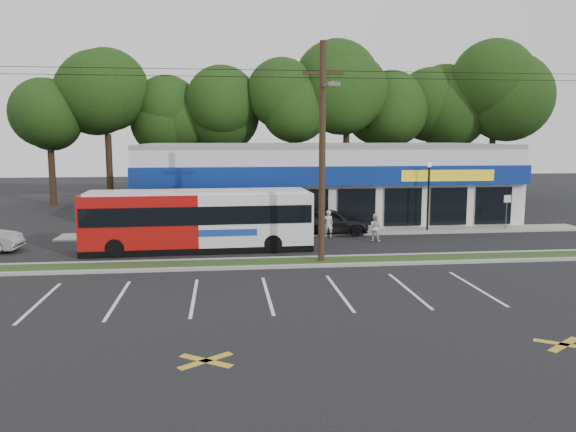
{
  "coord_description": "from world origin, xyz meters",
  "views": [
    {
      "loc": [
        -1.48,
        -24.12,
        5.81
      ],
      "look_at": [
        1.91,
        5.0,
        1.65
      ],
      "focal_mm": 35.0,
      "sensor_mm": 36.0,
      "label": 1
    }
  ],
  "objects_px": {
    "metrobus": "(199,219)",
    "car_dark": "(329,221)",
    "pedestrian_b": "(375,228)",
    "utility_pole": "(319,145)",
    "pedestrian_a": "(328,224)",
    "lamp_post": "(429,188)",
    "sign_post": "(507,206)"
  },
  "relations": [
    {
      "from": "utility_pole",
      "to": "pedestrian_b",
      "type": "height_order",
      "value": "utility_pole"
    },
    {
      "from": "utility_pole",
      "to": "pedestrian_a",
      "type": "distance_m",
      "value": 8.19
    },
    {
      "from": "lamp_post",
      "to": "metrobus",
      "type": "relative_size",
      "value": 0.37
    },
    {
      "from": "pedestrian_a",
      "to": "utility_pole",
      "type": "bearing_deg",
      "value": 75.17
    },
    {
      "from": "metrobus",
      "to": "car_dark",
      "type": "relative_size",
      "value": 2.48
    },
    {
      "from": "utility_pole",
      "to": "metrobus",
      "type": "xyz_separation_m",
      "value": [
        -5.57,
        3.57,
        -3.77
      ]
    },
    {
      "from": "car_dark",
      "to": "pedestrian_b",
      "type": "distance_m",
      "value": 3.26
    },
    {
      "from": "metrobus",
      "to": "pedestrian_b",
      "type": "distance_m",
      "value": 9.78
    },
    {
      "from": "pedestrian_a",
      "to": "metrobus",
      "type": "bearing_deg",
      "value": 21.98
    },
    {
      "from": "lamp_post",
      "to": "sign_post",
      "type": "bearing_deg",
      "value": -2.58
    },
    {
      "from": "sign_post",
      "to": "car_dark",
      "type": "xyz_separation_m",
      "value": [
        -11.2,
        -0.07,
        -0.76
      ]
    },
    {
      "from": "sign_post",
      "to": "pedestrian_b",
      "type": "distance_m",
      "value": 9.5
    },
    {
      "from": "sign_post",
      "to": "pedestrian_a",
      "type": "height_order",
      "value": "sign_post"
    },
    {
      "from": "metrobus",
      "to": "pedestrian_a",
      "type": "bearing_deg",
      "value": 20.48
    },
    {
      "from": "lamp_post",
      "to": "sign_post",
      "type": "distance_m",
      "value": 5.13
    },
    {
      "from": "lamp_post",
      "to": "car_dark",
      "type": "relative_size",
      "value": 0.91
    },
    {
      "from": "pedestrian_a",
      "to": "pedestrian_b",
      "type": "height_order",
      "value": "pedestrian_a"
    },
    {
      "from": "lamp_post",
      "to": "pedestrian_b",
      "type": "relative_size",
      "value": 2.74
    },
    {
      "from": "car_dark",
      "to": "pedestrian_b",
      "type": "bearing_deg",
      "value": -136.35
    },
    {
      "from": "lamp_post",
      "to": "car_dark",
      "type": "distance_m",
      "value": 6.48
    },
    {
      "from": "lamp_post",
      "to": "metrobus",
      "type": "bearing_deg",
      "value": -162.62
    },
    {
      "from": "pedestrian_a",
      "to": "pedestrian_b",
      "type": "distance_m",
      "value": 2.78
    },
    {
      "from": "metrobus",
      "to": "pedestrian_a",
      "type": "height_order",
      "value": "metrobus"
    },
    {
      "from": "pedestrian_a",
      "to": "pedestrian_b",
      "type": "bearing_deg",
      "value": 147.74
    },
    {
      "from": "utility_pole",
      "to": "pedestrian_b",
      "type": "xyz_separation_m",
      "value": [
        4.06,
        5.07,
        -4.64
      ]
    },
    {
      "from": "car_dark",
      "to": "pedestrian_b",
      "type": "relative_size",
      "value": 3.02
    },
    {
      "from": "sign_post",
      "to": "pedestrian_a",
      "type": "bearing_deg",
      "value": -174.52
    },
    {
      "from": "sign_post",
      "to": "metrobus",
      "type": "distance_m",
      "value": 19.17
    },
    {
      "from": "lamp_post",
      "to": "car_dark",
      "type": "bearing_deg",
      "value": -177.23
    },
    {
      "from": "utility_pole",
      "to": "lamp_post",
      "type": "height_order",
      "value": "utility_pole"
    },
    {
      "from": "metrobus",
      "to": "car_dark",
      "type": "bearing_deg",
      "value": 26.19
    },
    {
      "from": "car_dark",
      "to": "sign_post",
      "type": "bearing_deg",
      "value": -85.89
    }
  ]
}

